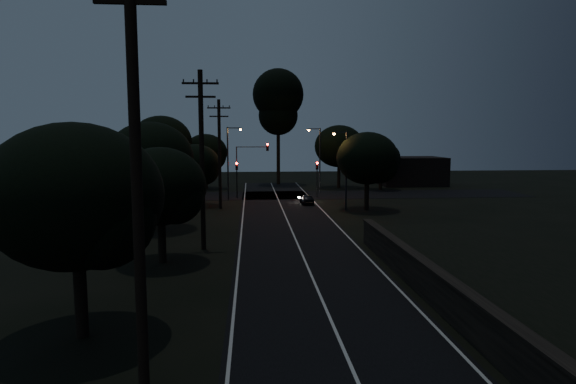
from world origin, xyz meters
TOP-DOWN VIEW (x-y plane):
  - ground at (0.00, 0.00)m, footprint 160.00×160.00m
  - road_surface at (0.00, 31.12)m, footprint 60.00×70.00m
  - retaining_wall at (7.74, 3.00)m, footprint 6.93×26.00m
  - utility_pole_near at (-6.00, -2.00)m, footprint 2.20×0.30m
  - utility_pole_mid at (-6.00, 15.00)m, footprint 2.20×0.30m
  - utility_pole_far at (-6.00, 32.00)m, footprint 2.20×0.30m
  - tree_left_a at (-8.79, 1.88)m, footprint 5.96×5.96m
  - tree_left_b at (-7.82, 11.90)m, footprint 5.08×5.08m
  - tree_left_c at (-10.27, 21.87)m, footprint 6.43×6.43m
  - tree_left_d at (-8.33, 33.90)m, footprint 4.91×4.91m
  - tree_far_nw at (-8.80, 49.88)m, footprint 5.77×5.77m
  - tree_far_w at (-13.74, 45.85)m, footprint 7.48×7.48m
  - tree_far_ne at (9.24, 49.86)m, footprint 6.72×6.72m
  - tree_far_e at (14.18, 46.90)m, footprint 4.99×4.99m
  - tree_right_a at (8.21, 29.88)m, footprint 5.84×5.84m
  - tall_pine at (1.00, 55.00)m, footprint 7.30×7.30m
  - building_left at (-20.00, 52.00)m, footprint 10.00×8.00m
  - building_right at (20.00, 53.00)m, footprint 9.00×7.00m
  - signal_left at (-4.60, 39.99)m, footprint 0.28×0.35m
  - signal_right at (4.60, 39.99)m, footprint 0.28×0.35m
  - signal_mast at (-2.91, 39.99)m, footprint 3.70×0.35m
  - streetlight_a at (-5.31, 38.00)m, footprint 1.66×0.26m
  - streetlight_b at (5.31, 44.00)m, footprint 1.66×0.26m
  - streetlight_c at (5.83, 30.00)m, footprint 1.46×0.26m
  - car at (2.76, 34.34)m, footprint 1.39×3.11m

SIDE VIEW (x-z plane):
  - ground at x=0.00m, z-range 0.00..0.00m
  - road_surface at x=0.00m, z-range 0.00..0.03m
  - car at x=2.76m, z-range 0.00..1.04m
  - retaining_wall at x=7.74m, z-range -0.18..1.42m
  - building_right at x=20.00m, z-range 0.00..4.00m
  - building_left at x=-20.00m, z-range 0.00..4.40m
  - signal_left at x=-4.60m, z-range 0.79..4.89m
  - signal_right at x=4.60m, z-range 0.79..4.89m
  - tree_left_d at x=-8.33m, z-range 0.92..7.15m
  - tree_far_e at x=14.18m, z-range 0.93..7.26m
  - tree_left_b at x=-7.82m, z-range 0.96..7.41m
  - signal_mast at x=-2.91m, z-range 1.21..7.46m
  - streetlight_c at x=5.83m, z-range 0.60..8.10m
  - streetlight_a at x=-5.31m, z-range 0.64..8.64m
  - streetlight_b at x=5.31m, z-range 0.64..8.64m
  - tree_far_nw at x=-8.80m, z-range 1.08..8.39m
  - tree_right_a at x=8.21m, z-range 1.10..8.53m
  - tree_left_a at x=-8.79m, z-range 1.11..8.64m
  - tree_left_c at x=-10.27m, z-range 1.19..9.31m
  - utility_pole_far at x=-6.00m, z-range 0.23..10.73m
  - tree_far_ne at x=9.24m, z-range 1.25..9.75m
  - utility_pole_mid at x=-6.00m, z-range 0.24..11.24m
  - tree_far_w at x=-13.74m, z-range 1.43..10.96m
  - utility_pole_near at x=-6.00m, z-range 0.25..12.25m
  - tall_pine at x=1.00m, z-range 3.67..20.27m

